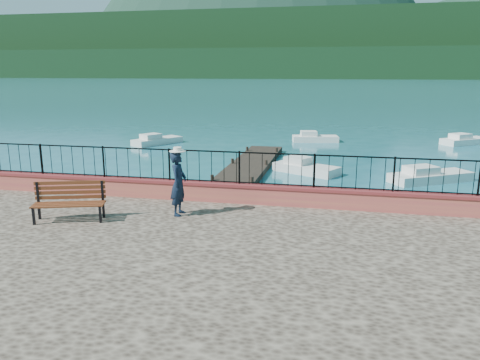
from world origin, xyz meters
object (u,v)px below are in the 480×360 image
at_px(boat_0, 146,196).
at_px(boat_2, 431,173).
at_px(boat_3, 157,138).
at_px(person, 179,184).
at_px(park_bench, 70,209).
at_px(boat_5, 466,138).
at_px(boat_1, 306,165).
at_px(boat_4, 315,136).

xyz_separation_m(boat_0, boat_2, (11.43, 6.56, 0.00)).
bearing_deg(boat_3, boat_2, -84.07).
bearing_deg(boat_0, person, -64.17).
xyz_separation_m(park_bench, boat_5, (15.61, 24.70, -1.11)).
bearing_deg(boat_0, boat_1, 44.67).
bearing_deg(boat_1, person, -74.08).
distance_m(boat_3, boat_4, 11.40).
distance_m(park_bench, boat_3, 20.98).
xyz_separation_m(boat_0, boat_4, (5.43, 18.14, 0.00)).
relative_size(boat_2, boat_5, 1.10).
bearing_deg(boat_2, park_bench, -163.95).
bearing_deg(boat_5, park_bench, -157.55).
bearing_deg(boat_0, boat_4, 65.60).
bearing_deg(boat_2, boat_0, 178.63).
height_order(boat_3, boat_5, same).
bearing_deg(boat_1, boat_5, 77.92).
bearing_deg(boat_5, person, -154.02).
relative_size(boat_0, boat_3, 0.90).
height_order(boat_4, boat_5, same).
bearing_deg(boat_2, boat_5, 39.34).
distance_m(park_bench, boat_1, 13.87).
relative_size(boat_1, boat_2, 0.83).
bearing_deg(boat_0, boat_5, 42.65).
height_order(person, boat_5, person).
bearing_deg(person, boat_0, 32.24).
bearing_deg(boat_3, park_bench, -132.71).
relative_size(boat_3, boat_4, 1.11).
xyz_separation_m(person, boat_4, (2.50, 22.56, -1.68)).
bearing_deg(boat_1, boat_0, -98.89).
relative_size(park_bench, boat_1, 0.58).
xyz_separation_m(boat_2, boat_3, (-16.84, 8.08, 0.00)).
bearing_deg(boat_4, boat_5, -5.51).
bearing_deg(boat_4, boat_3, -173.29).
relative_size(boat_0, boat_2, 0.81).
height_order(boat_1, boat_4, same).
bearing_deg(boat_0, boat_2, 22.14).
distance_m(boat_0, boat_2, 13.18).
relative_size(park_bench, boat_3, 0.54).
relative_size(person, boat_5, 0.49).
height_order(park_bench, boat_3, park_bench).
height_order(person, boat_3, person).
bearing_deg(boat_4, boat_1, -100.39).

